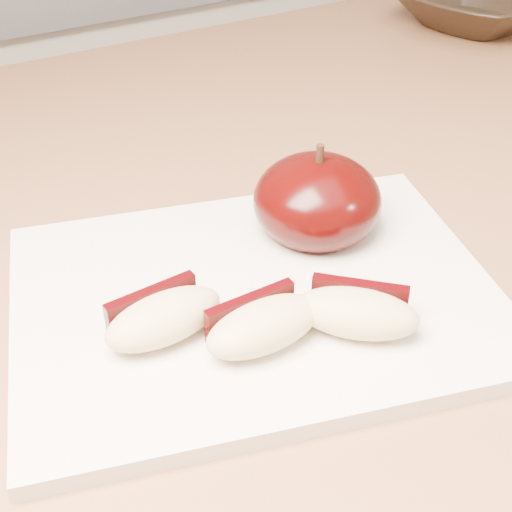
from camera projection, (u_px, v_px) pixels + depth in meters
back_cabinet at (69, 212)px, 1.27m from camera, size 2.40×0.62×0.94m
cutting_board at (256, 298)px, 0.41m from camera, size 0.32×0.26×0.01m
apple_half at (317, 201)px, 0.45m from camera, size 0.09×0.09×0.07m
apple_wedge_a at (163, 317)px, 0.37m from camera, size 0.07×0.04×0.02m
apple_wedge_b at (262, 324)px, 0.37m from camera, size 0.07×0.03×0.02m
apple_wedge_c at (357, 311)px, 0.38m from camera, size 0.07×0.07×0.02m
bowl at (474, 5)px, 0.79m from camera, size 0.21×0.21×0.04m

